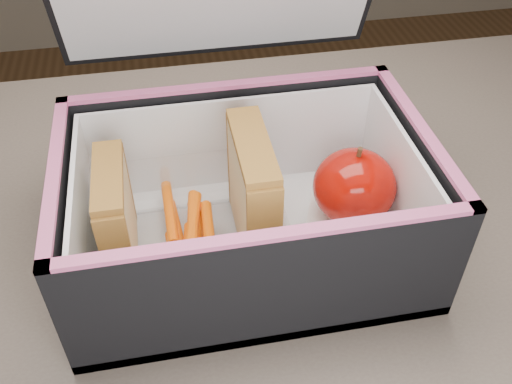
% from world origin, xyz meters
% --- Properties ---
extents(kitchen_table, '(1.20, 0.80, 0.75)m').
position_xyz_m(kitchen_table, '(0.00, 0.00, 0.66)').
color(kitchen_table, '#63574C').
rests_on(kitchen_table, ground).
extents(lunch_bag, '(0.32, 0.29, 0.31)m').
position_xyz_m(lunch_bag, '(0.03, 0.04, 0.82)').
color(lunch_bag, black).
rests_on(lunch_bag, kitchen_table).
extents(plastic_tub, '(0.16, 0.12, 0.07)m').
position_xyz_m(plastic_tub, '(-0.02, 0.03, 0.80)').
color(plastic_tub, white).
rests_on(plastic_tub, lunch_bag).
extents(sandwich_left, '(0.02, 0.09, 0.10)m').
position_xyz_m(sandwich_left, '(-0.08, 0.03, 0.82)').
color(sandwich_left, beige).
rests_on(sandwich_left, plastic_tub).
extents(sandwich_right, '(0.03, 0.10, 0.11)m').
position_xyz_m(sandwich_right, '(0.04, 0.03, 0.82)').
color(sandwich_right, beige).
rests_on(sandwich_right, plastic_tub).
extents(carrot_sticks, '(0.05, 0.14, 0.03)m').
position_xyz_m(carrot_sticks, '(-0.02, 0.03, 0.78)').
color(carrot_sticks, '#F0470E').
rests_on(carrot_sticks, plastic_tub).
extents(paper_napkin, '(0.09, 0.09, 0.01)m').
position_xyz_m(paper_napkin, '(0.13, 0.04, 0.77)').
color(paper_napkin, white).
rests_on(paper_napkin, lunch_bag).
extents(red_apple, '(0.09, 0.09, 0.08)m').
position_xyz_m(red_apple, '(0.14, 0.04, 0.81)').
color(red_apple, maroon).
rests_on(red_apple, paper_napkin).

